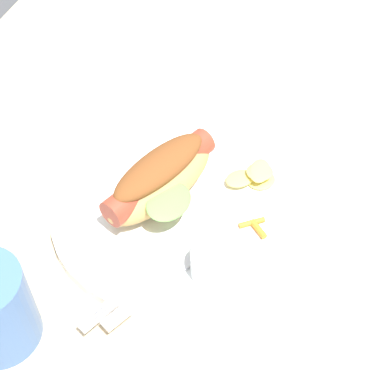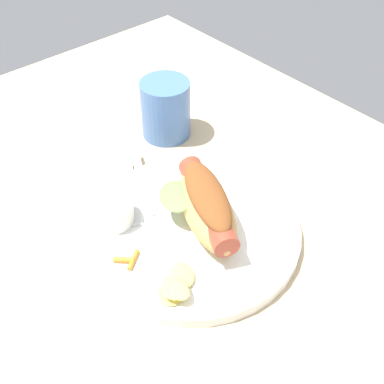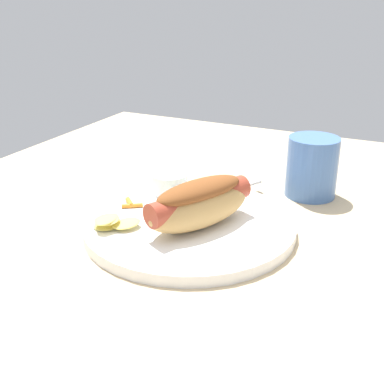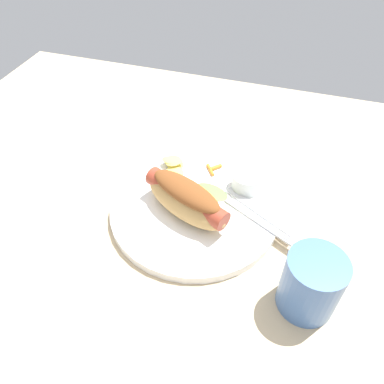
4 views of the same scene
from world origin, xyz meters
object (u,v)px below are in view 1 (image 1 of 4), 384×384
at_px(plate, 175,210).
at_px(carrot_garnish, 255,226).
at_px(chips_pile, 255,175).
at_px(fork, 139,281).
at_px(knife, 159,284).
at_px(hot_dog, 160,178).
at_px(sauce_ramekin, 216,263).

xyz_separation_m(plate, carrot_garnish, (0.01, 0.10, 0.01)).
bearing_deg(plate, chips_pile, 129.08).
distance_m(plate, fork, 0.11).
bearing_deg(carrot_garnish, chips_pile, -167.17).
xyz_separation_m(knife, carrot_garnish, (-0.10, 0.08, 0.00)).
xyz_separation_m(plate, knife, (0.11, 0.02, 0.01)).
xyz_separation_m(hot_dog, fork, (0.12, 0.02, -0.03)).
bearing_deg(knife, plate, -141.03).
relative_size(fork, carrot_garnish, 3.91).
distance_m(hot_dog, sauce_ramekin, 0.13).
relative_size(hot_dog, chips_pile, 2.40).
bearing_deg(fork, hot_dog, -145.43).
bearing_deg(plate, knife, 9.44).
distance_m(hot_dog, knife, 0.13).
bearing_deg(hot_dog, plate, 91.11).
height_order(plate, carrot_garnish, carrot_garnish).
bearing_deg(fork, plate, -154.50).
relative_size(fork, chips_pile, 1.93).
relative_size(knife, carrot_garnish, 4.12).
distance_m(plate, knife, 0.11).
height_order(hot_dog, carrot_garnish, hot_dog).
height_order(sauce_ramekin, fork, sauce_ramekin).
xyz_separation_m(chips_pile, carrot_garnish, (0.07, 0.02, -0.01)).
height_order(plate, hot_dog, hot_dog).
distance_m(knife, chips_pile, 0.19).
bearing_deg(chips_pile, hot_dog, -59.98).
bearing_deg(sauce_ramekin, hot_dog, -133.07).
height_order(fork, knife, same).
height_order(hot_dog, fork, hot_dog).
distance_m(hot_dog, fork, 0.13).
bearing_deg(sauce_ramekin, fork, -63.98).
relative_size(fork, knife, 0.95).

